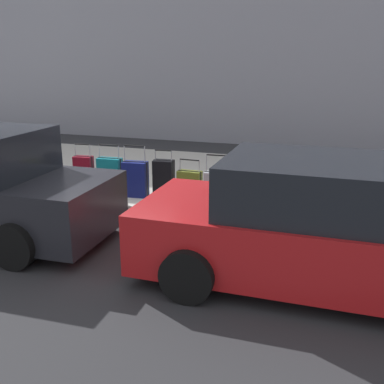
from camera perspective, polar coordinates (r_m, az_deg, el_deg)
name	(u,v)px	position (r m, az deg, el deg)	size (l,w,h in m)	color
ground_plane	(96,210)	(8.60, -11.92, -2.19)	(40.00, 40.00, 0.00)	#28282B
sidewalk_curb	(150,174)	(10.72, -5.33, 2.21)	(18.00, 5.00, 0.14)	#ADA89E
suitcase_teal_0	(315,197)	(8.04, 15.17, -0.66)	(0.46, 0.25, 0.59)	#0F606B
suitcase_maroon_1	(282,192)	(8.05, 11.23, -0.02)	(0.46, 0.22, 0.94)	maroon
suitcase_red_2	(249,190)	(8.05, 7.20, 0.28)	(0.46, 0.25, 0.98)	red
suitcase_silver_3	(218,188)	(8.19, 3.26, 0.46)	(0.50, 0.22, 0.93)	#9EA0A8
suitcase_olive_4	(190,185)	(8.46, -0.31, 0.84)	(0.45, 0.23, 0.78)	#59601E
suitcase_black_5	(164,179)	(8.63, -3.56, 1.68)	(0.39, 0.26, 0.92)	black
suitcase_navy_6	(135,179)	(8.73, -7.11, 1.62)	(0.48, 0.29, 1.00)	navy
suitcase_teal_7	(110,175)	(9.04, -10.23, 2.07)	(0.48, 0.23, 0.97)	#0F606B
suitcase_maroon_8	(84,174)	(9.22, -13.39, 2.22)	(0.38, 0.24, 0.97)	maroon
fire_hydrant	(46,167)	(9.78, -17.87, 2.96)	(0.39, 0.21, 0.78)	#D89E0C
bollard_post	(11,167)	(10.12, -21.80, 2.99)	(0.12, 0.12, 0.81)	brown
parked_car_red_0	(319,227)	(5.70, 15.68, -4.28)	(4.44, 2.08, 1.57)	#AD1619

